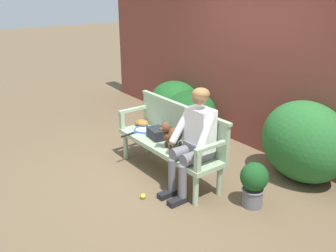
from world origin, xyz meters
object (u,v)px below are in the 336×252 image
at_px(person_seated, 195,138).
at_px(dog_on_bench, 171,134).
at_px(tennis_ball, 143,196).
at_px(garden_bench, 168,148).
at_px(tennis_racket, 143,130).
at_px(potted_plant, 254,182).
at_px(sports_bag, 157,133).
at_px(baseball_glove, 142,123).

height_order(person_seated, dog_on_bench, person_seated).
bearing_deg(tennis_ball, garden_bench, 116.67).
relative_size(dog_on_bench, tennis_racket, 0.64).
distance_m(garden_bench, dog_on_bench, 0.28).
height_order(garden_bench, potted_plant, potted_plant).
xyz_separation_m(garden_bench, person_seated, (0.55, -0.01, 0.33)).
distance_m(garden_bench, tennis_racket, 0.60).
distance_m(tennis_racket, sports_bag, 0.37).
height_order(garden_bench, dog_on_bench, dog_on_bench).
bearing_deg(potted_plant, person_seated, -152.07).
distance_m(sports_bag, tennis_ball, 0.96).
bearing_deg(garden_bench, tennis_racket, -179.03).
height_order(tennis_racket, baseball_glove, baseball_glove).
relative_size(baseball_glove, tennis_ball, 3.33).
bearing_deg(person_seated, sports_bag, 179.47).
relative_size(sports_bag, tennis_ball, 4.24).
height_order(person_seated, potted_plant, person_seated).
height_order(person_seated, baseball_glove, person_seated).
xyz_separation_m(tennis_racket, tennis_ball, (0.91, -0.60, -0.44)).
height_order(garden_bench, tennis_racket, tennis_racket).
xyz_separation_m(tennis_racket, potted_plant, (1.80, 0.34, -0.16)).
bearing_deg(person_seated, garden_bench, 178.59).
relative_size(dog_on_bench, potted_plant, 0.68).
xyz_separation_m(dog_on_bench, sports_bag, (-0.36, 0.03, -0.11)).
bearing_deg(dog_on_bench, sports_bag, 174.81).
xyz_separation_m(tennis_racket, baseball_glove, (-0.18, 0.10, 0.04)).
height_order(person_seated, tennis_ball, person_seated).
xyz_separation_m(tennis_racket, sports_bag, (0.36, 0.00, 0.06)).
distance_m(tennis_racket, baseball_glove, 0.21).
height_order(baseball_glove, sports_bag, sports_bag).
distance_m(dog_on_bench, sports_bag, 0.38).
height_order(garden_bench, sports_bag, sports_bag).
relative_size(dog_on_bench, baseball_glove, 1.69).
xyz_separation_m(person_seated, dog_on_bench, (-0.43, -0.03, -0.09)).
distance_m(tennis_ball, potted_plant, 1.33).
bearing_deg(potted_plant, tennis_racket, -169.25).
height_order(dog_on_bench, baseball_glove, dog_on_bench).
bearing_deg(tennis_ball, potted_plant, 46.54).
height_order(dog_on_bench, potted_plant, dog_on_bench).
distance_m(garden_bench, person_seated, 0.64).
distance_m(person_seated, tennis_racket, 1.18).
bearing_deg(baseball_glove, person_seated, -25.40).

